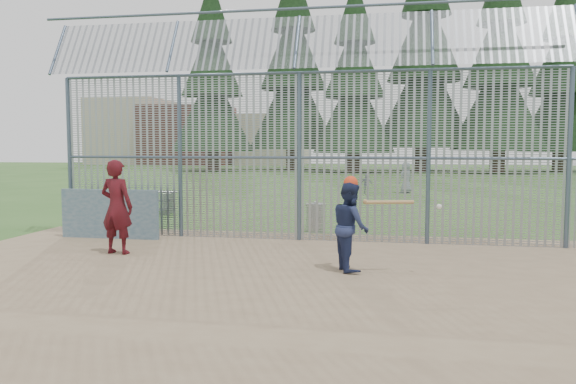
% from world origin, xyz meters
% --- Properties ---
extents(ground, '(120.00, 120.00, 0.00)m').
position_xyz_m(ground, '(0.00, 0.00, 0.00)').
color(ground, '#2D511E').
rests_on(ground, ground).
extents(dirt_infield, '(14.00, 10.00, 0.02)m').
position_xyz_m(dirt_infield, '(0.00, -0.50, 0.01)').
color(dirt_infield, '#756047').
rests_on(dirt_infield, ground).
extents(dugout_wall, '(2.50, 0.12, 1.20)m').
position_xyz_m(dugout_wall, '(-4.60, 2.90, 0.62)').
color(dugout_wall, '#38566B').
rests_on(dugout_wall, dirt_infield).
extents(batter, '(0.85, 0.95, 1.61)m').
position_xyz_m(batter, '(1.44, 0.40, 0.83)').
color(batter, '#212A4E').
rests_on(batter, dirt_infield).
extents(onlooker, '(0.78, 0.56, 1.98)m').
position_xyz_m(onlooker, '(-3.49, 1.12, 1.01)').
color(onlooker, maroon).
rests_on(onlooker, dirt_infield).
extents(bg_kid_standing, '(0.86, 0.84, 1.49)m').
position_xyz_m(bg_kid_standing, '(2.89, 17.93, 0.75)').
color(bg_kid_standing, slate).
rests_on(bg_kid_standing, ground).
extents(bg_kid_seated, '(0.58, 0.29, 0.95)m').
position_xyz_m(bg_kid_seated, '(1.05, 16.82, 0.48)').
color(bg_kid_seated, slate).
rests_on(bg_kid_seated, ground).
extents(batting_gear, '(1.72, 0.42, 0.55)m').
position_xyz_m(batting_gear, '(1.62, 0.37, 1.54)').
color(batting_gear, red).
rests_on(batting_gear, ground).
extents(trash_can, '(0.56, 0.56, 0.82)m').
position_xyz_m(trash_can, '(0.20, 5.01, 0.38)').
color(trash_can, gray).
rests_on(trash_can, ground).
extents(bleacher, '(3.00, 0.95, 0.72)m').
position_xyz_m(bleacher, '(-6.54, 7.96, 0.41)').
color(bleacher, slate).
rests_on(bleacher, ground).
extents(backstop_fence, '(20.09, 0.81, 5.30)m').
position_xyz_m(backstop_fence, '(1.81, 3.43, 2.36)').
color(backstop_fence, '#47566B').
rests_on(backstop_fence, ground).
extents(conifer_row, '(38.48, 12.26, 20.20)m').
position_xyz_m(conifer_row, '(1.93, 41.51, 10.83)').
color(conifer_row, '#332319').
rests_on(conifer_row, ground).
extents(distant_buildings, '(26.50, 10.50, 8.00)m').
position_xyz_m(distant_buildings, '(-23.18, 56.49, 3.60)').
color(distant_buildings, brown).
rests_on(distant_buildings, ground).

